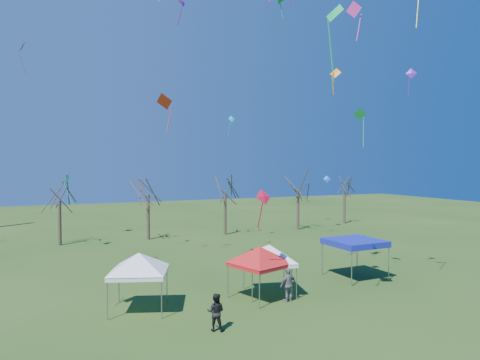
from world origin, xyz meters
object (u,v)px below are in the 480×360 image
at_px(tree_2, 148,179).
at_px(person_dark, 216,312).
at_px(tree_4, 298,179).
at_px(tent_white_west, 139,257).
at_px(tree_5, 345,180).
at_px(tent_blue, 355,243).
at_px(tent_white_mid, 269,248).
at_px(tree_3, 225,180).
at_px(tree_1, 59,185).
at_px(person_grey, 288,285).
at_px(tent_red, 260,250).

distance_m(tree_2, person_dark, 26.22).
distance_m(tree_4, tent_white_west, 31.04).
distance_m(tent_white_west, person_dark, 5.39).
bearing_deg(tree_5, tree_2, -176.30).
bearing_deg(tree_4, tent_blue, -111.53).
height_order(tree_2, tree_4, tree_2).
height_order(tree_5, tent_white_west, tree_5).
bearing_deg(tent_white_mid, tent_white_west, 177.95).
distance_m(tree_3, tent_white_west, 25.10).
xyz_separation_m(tree_1, tent_blue, (18.12, -20.95, -3.39)).
relative_size(tree_3, tree_4, 1.00).
height_order(tree_3, tent_blue, tree_3).
bearing_deg(tree_1, person_dark, -76.50).
xyz_separation_m(tree_5, tent_white_west, (-31.02, -23.04, -2.87)).
height_order(tree_4, person_grey, tree_4).
bearing_deg(person_dark, tree_4, -95.81).
bearing_deg(person_grey, tree_1, -73.50).
bearing_deg(tent_red, tent_white_mid, 28.73).
bearing_deg(person_dark, tree_2, -62.38).
bearing_deg(tent_red, person_dark, -139.14).
distance_m(tree_1, tent_red, 24.76).
height_order(tent_white_mid, person_dark, tent_white_mid).
distance_m(tree_3, tent_blue, 20.71).
bearing_deg(tent_red, tree_2, 94.66).
distance_m(tree_5, tent_white_west, 38.75).
xyz_separation_m(tree_2, person_grey, (3.02, -23.24, -5.34)).
relative_size(tree_1, tree_2, 0.92).
distance_m(tree_5, tent_red, 34.12).
relative_size(tent_blue, person_grey, 1.80).
bearing_deg(tent_red, person_grey, -43.26).
distance_m(tree_1, tree_5, 34.52).
height_order(tree_5, tent_blue, tree_5).
relative_size(tree_2, tree_4, 1.04).
distance_m(tree_1, tree_2, 8.42).
height_order(tree_2, tent_white_mid, tree_2).
height_order(tree_3, tent_white_mid, tree_3).
height_order(tree_4, tent_red, tree_4).
xyz_separation_m(tree_4, person_grey, (-14.70, -22.87, -5.11)).
xyz_separation_m(tent_white_mid, person_dark, (-4.85, -3.93, -1.90)).
distance_m(tree_4, person_grey, 27.66).
bearing_deg(tree_4, tree_1, 178.58).
xyz_separation_m(tree_5, tent_white_mid, (-23.44, -23.32, -2.96)).
relative_size(tree_1, person_grey, 3.98).
relative_size(tree_2, tent_blue, 2.40).
xyz_separation_m(tree_5, tent_blue, (-16.37, -22.36, -3.33)).
bearing_deg(tent_blue, tree_1, 130.86).
distance_m(tree_2, tent_red, 22.44).
xyz_separation_m(tent_white_mid, tent_blue, (7.07, 0.95, -0.37)).
bearing_deg(tent_white_west, tree_3, 57.62).
bearing_deg(tree_3, tree_1, 177.94).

